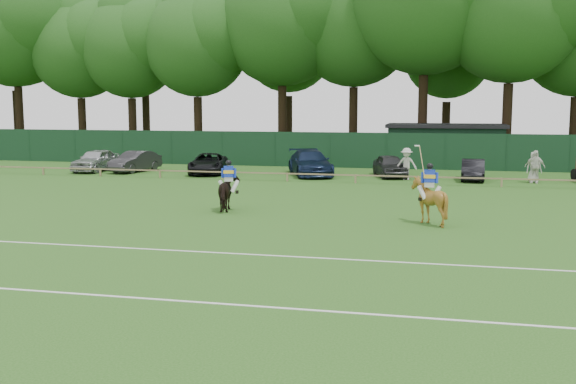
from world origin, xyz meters
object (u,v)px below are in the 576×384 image
(horse_dark, at_px, (229,192))
(estate_black, at_px, (473,170))
(suv_black, at_px, (208,164))
(horse_chestnut, at_px, (429,201))
(sedan_silver, at_px, (96,160))
(utility_shed, at_px, (446,145))
(spectator_left, at_px, (406,164))
(spectator_mid, at_px, (535,167))
(sedan_grey, at_px, (135,161))
(spectator_right, at_px, (534,167))
(hatch_grey, at_px, (390,166))
(sedan_navy, at_px, (310,163))

(horse_dark, distance_m, estate_black, 17.64)
(suv_black, relative_size, estate_black, 1.27)
(estate_black, bearing_deg, horse_chestnut, -96.08)
(suv_black, bearing_deg, sedan_silver, 168.52)
(utility_shed, bearing_deg, spectator_left, -103.27)
(suv_black, xyz_separation_m, spectator_mid, (19.89, -0.67, 0.28))
(sedan_grey, bearing_deg, spectator_right, 10.13)
(spectator_right, bearing_deg, suv_black, 168.78)
(utility_shed, bearing_deg, sedan_grey, -156.12)
(horse_chestnut, xyz_separation_m, estate_black, (2.22, 15.48, -0.27))
(suv_black, xyz_separation_m, hatch_grey, (11.58, 0.79, 0.03))
(sedan_navy, bearing_deg, hatch_grey, -18.01)
(sedan_silver, relative_size, sedan_navy, 0.80)
(horse_chestnut, relative_size, sedan_navy, 0.32)
(sedan_grey, distance_m, spectator_right, 25.09)
(horse_chestnut, xyz_separation_m, sedan_navy, (-7.69, 15.91, -0.09))
(spectator_mid, xyz_separation_m, utility_shed, (-4.97, 9.74, 0.60))
(horse_chestnut, distance_m, suv_black, 21.03)
(hatch_grey, bearing_deg, sedan_grey, 165.30)
(horse_dark, bearing_deg, estate_black, -140.66)
(sedan_navy, bearing_deg, utility_shed, 24.39)
(hatch_grey, relative_size, utility_shed, 0.48)
(hatch_grey, distance_m, spectator_right, 8.38)
(hatch_grey, relative_size, spectator_left, 2.14)
(horse_chestnut, height_order, spectator_left, spectator_left)
(sedan_silver, bearing_deg, spectator_right, -0.18)
(hatch_grey, bearing_deg, horse_chestnut, -97.35)
(estate_black, bearing_deg, sedan_grey, -178.19)
(horse_chestnut, bearing_deg, hatch_grey, -79.59)
(horse_chestnut, xyz_separation_m, suv_black, (-14.30, 15.43, -0.23))
(sedan_silver, xyz_separation_m, hatch_grey, (19.48, 0.92, -0.06))
(sedan_grey, xyz_separation_m, utility_shed, (20.13, 8.91, 0.85))
(suv_black, bearing_deg, horse_chestnut, -59.53)
(estate_black, xyz_separation_m, spectator_mid, (3.37, -0.72, 0.32))
(horse_dark, distance_m, spectator_right, 19.46)
(suv_black, height_order, sedan_navy, sedan_navy)
(spectator_left, bearing_deg, utility_shed, 76.81)
(hatch_grey, height_order, estate_black, hatch_grey)
(horse_chestnut, height_order, sedan_navy, horse_chestnut)
(horse_dark, height_order, horse_chestnut, horse_chestnut)
(hatch_grey, bearing_deg, utility_shed, 51.16)
(horse_chestnut, distance_m, estate_black, 15.64)
(spectator_mid, bearing_deg, estate_black, -177.13)
(sedan_navy, xyz_separation_m, hatch_grey, (4.97, 0.31, -0.10))
(estate_black, distance_m, spectator_right, 3.40)
(sedan_grey, distance_m, hatch_grey, 16.80)
(estate_black, bearing_deg, spectator_mid, -10.04)
(estate_black, relative_size, utility_shed, 0.45)
(utility_shed, bearing_deg, hatch_grey, -111.98)
(horse_chestnut, bearing_deg, horse_dark, -8.34)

